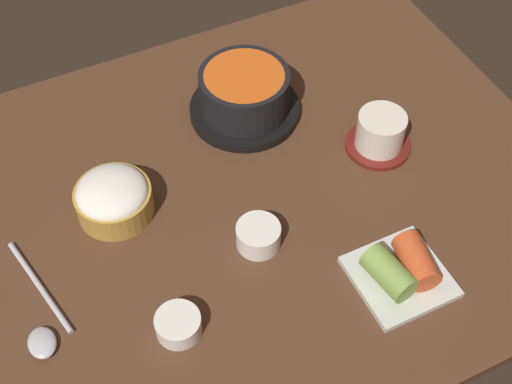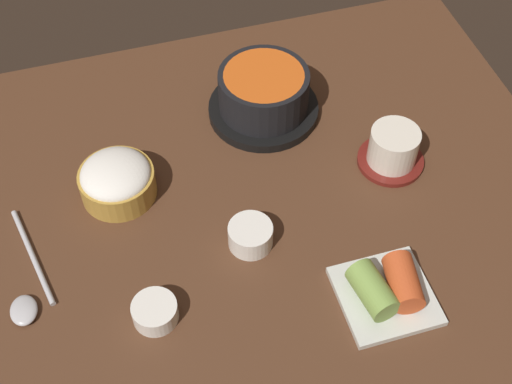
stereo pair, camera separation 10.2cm
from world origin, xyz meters
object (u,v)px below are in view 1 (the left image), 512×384
(side_bowl_near, at_px, (178,324))
(spoon, at_px, (41,323))
(kimchi_plate, at_px, (401,271))
(rice_bowl, at_px, (113,197))
(stone_pot, at_px, (244,95))
(banchan_cup_center, at_px, (258,235))
(tea_cup_with_saucer, at_px, (380,133))

(side_bowl_near, relative_size, spoon, 0.31)
(side_bowl_near, height_order, spoon, side_bowl_near)
(kimchi_plate, bearing_deg, spoon, 162.56)
(rice_bowl, height_order, side_bowl_near, rice_bowl)
(kimchi_plate, distance_m, side_bowl_near, 0.31)
(stone_pot, xyz_separation_m, side_bowl_near, (-0.25, -0.32, -0.02))
(rice_bowl, height_order, banchan_cup_center, rice_bowl)
(stone_pot, xyz_separation_m, kimchi_plate, (0.05, -0.38, -0.02))
(banchan_cup_center, relative_size, kimchi_plate, 0.51)
(rice_bowl, xyz_separation_m, banchan_cup_center, (0.16, -0.14, -0.01))
(spoon, bearing_deg, stone_pot, 30.26)
(tea_cup_with_saucer, height_order, kimchi_plate, tea_cup_with_saucer)
(tea_cup_with_saucer, bearing_deg, spoon, -172.30)
(banchan_cup_center, xyz_separation_m, spoon, (-0.31, 0.01, -0.01))
(rice_bowl, bearing_deg, tea_cup_with_saucer, -8.26)
(rice_bowl, relative_size, tea_cup_with_saucer, 1.09)
(banchan_cup_center, distance_m, side_bowl_near, 0.17)
(kimchi_plate, height_order, side_bowl_near, kimchi_plate)
(stone_pot, relative_size, rice_bowl, 1.61)
(side_bowl_near, bearing_deg, tea_cup_with_saucer, 21.77)
(rice_bowl, bearing_deg, side_bowl_near, -87.39)
(spoon, bearing_deg, tea_cup_with_saucer, 7.70)
(stone_pot, relative_size, spoon, 0.93)
(tea_cup_with_saucer, bearing_deg, stone_pot, 134.48)
(tea_cup_with_saucer, height_order, banchan_cup_center, tea_cup_with_saucer)
(rice_bowl, distance_m, side_bowl_near, 0.22)
(rice_bowl, height_order, spoon, rice_bowl)
(tea_cup_with_saucer, distance_m, side_bowl_near, 0.43)
(tea_cup_with_saucer, distance_m, banchan_cup_center, 0.26)
(banchan_cup_center, relative_size, spoon, 0.33)
(stone_pot, height_order, tea_cup_with_saucer, stone_pot)
(rice_bowl, bearing_deg, banchan_cup_center, -41.25)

